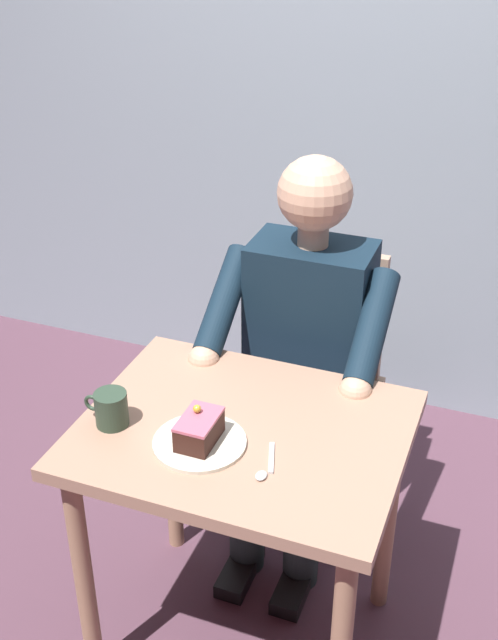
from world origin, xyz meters
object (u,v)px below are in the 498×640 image
object	(u,v)px
seated_person	(301,358)
coffee_cup	(111,408)
chair	(315,375)
dessert_spoon	(266,467)
cake_slice	(199,429)
dining_table	(243,466)

from	to	relation	value
seated_person	coffee_cup	size ratio (longest dim) A/B	10.89
seated_person	coffee_cup	bearing A→B (deg)	61.90
chair	coffee_cup	distance (m)	0.87
seated_person	dessert_spoon	xyz separation A→B (m)	(-0.11, 0.61, 0.08)
cake_slice	dining_table	bearing A→B (deg)	-127.15
dining_table	chair	size ratio (longest dim) A/B	0.88
seated_person	cake_slice	distance (m)	0.60
chair	cake_slice	bearing A→B (deg)	84.36
seated_person	dessert_spoon	size ratio (longest dim) A/B	9.00
cake_slice	coffee_cup	size ratio (longest dim) A/B	1.09
cake_slice	coffee_cup	xyz separation A→B (m)	(0.24, 0.00, 0.00)
dining_table	chair	bearing A→B (deg)	-90.00
seated_person	cake_slice	size ratio (longest dim) A/B	10.01
chair	seated_person	distance (m)	0.24
chair	coffee_cup	world-z (taller)	chair
dining_table	seated_person	bearing A→B (deg)	-90.00
dining_table	coffee_cup	bearing A→B (deg)	17.98
chair	seated_person	bearing A→B (deg)	90.00
chair	cake_slice	world-z (taller)	chair
chair	seated_person	xyz separation A→B (m)	(0.00, 0.17, 0.17)
cake_slice	dessert_spoon	size ratio (longest dim) A/B	0.90
coffee_cup	dining_table	bearing A→B (deg)	-162.02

